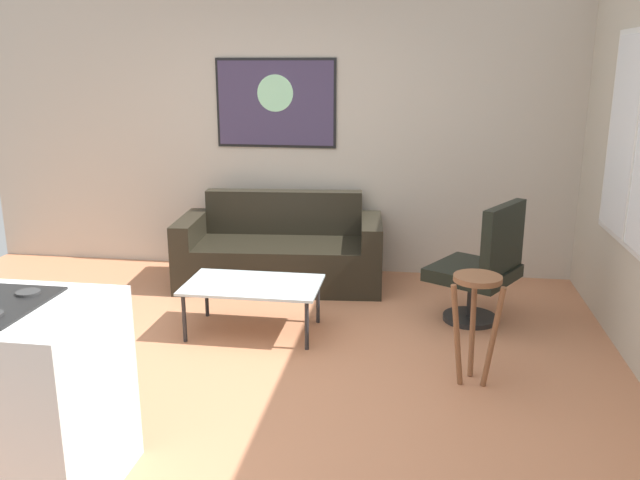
% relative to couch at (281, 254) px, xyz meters
% --- Properties ---
extents(ground, '(6.40, 6.40, 0.04)m').
position_rel_couch_xyz_m(ground, '(0.08, -1.90, -0.30)').
color(ground, '#BD7853').
extents(back_wall, '(6.40, 0.05, 2.80)m').
position_rel_couch_xyz_m(back_wall, '(0.08, 0.52, 1.12)').
color(back_wall, '#BAAE9F').
rests_on(back_wall, ground).
extents(couch, '(1.90, 0.98, 0.82)m').
position_rel_couch_xyz_m(couch, '(0.00, 0.00, 0.00)').
color(couch, black).
rests_on(couch, ground).
extents(coffee_table, '(1.01, 0.61, 0.39)m').
position_rel_couch_xyz_m(coffee_table, '(0.03, -1.16, 0.08)').
color(coffee_table, silver).
rests_on(coffee_table, ground).
extents(armchair, '(0.81, 0.81, 0.97)m').
position_rel_couch_xyz_m(armchair, '(1.75, -0.72, 0.19)').
color(armchair, black).
rests_on(armchair, ground).
extents(bar_stool, '(0.34, 0.34, 0.71)m').
position_rel_couch_xyz_m(bar_stool, '(1.61, -1.75, 0.25)').
color(bar_stool, brown).
rests_on(bar_stool, ground).
extents(wall_painting, '(1.15, 0.03, 0.83)m').
position_rel_couch_xyz_m(wall_painting, '(-0.13, 0.48, 1.34)').
color(wall_painting, black).
extents(window, '(0.03, 1.38, 1.48)m').
position_rel_couch_xyz_m(window, '(2.67, -1.00, 1.20)').
color(window, silver).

